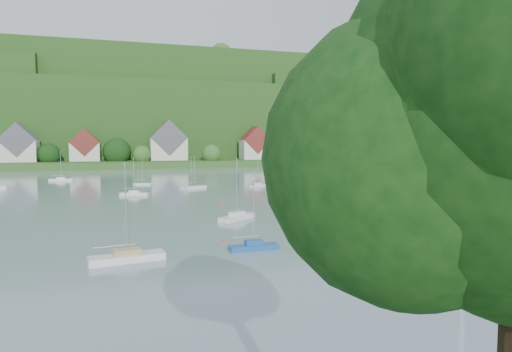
# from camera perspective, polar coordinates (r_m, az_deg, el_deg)

# --- Properties ---
(far_shore_strip) EXTENTS (600.00, 60.00, 3.00)m
(far_shore_strip) POSITION_cam_1_polar(r_m,az_deg,el_deg) (213.50, -12.91, 1.73)
(far_shore_strip) COLOR #29521E
(far_shore_strip) RESTS_ON ground
(forested_ridge) EXTENTS (620.00, 181.22, 69.89)m
(forested_ridge) POSITION_cam_1_polar(r_m,az_deg,el_deg) (282.00, -13.90, 6.68)
(forested_ridge) COLOR #1E4416
(forested_ridge) RESTS_ON ground
(village_building_0) EXTENTS (14.00, 10.40, 16.00)m
(village_building_0) POSITION_cam_1_polar(r_m,az_deg,el_deg) (203.72, -28.33, 3.44)
(village_building_0) COLOR silver
(village_building_0) RESTS_ON far_shore_strip
(village_building_1) EXTENTS (12.00, 9.36, 14.00)m
(village_building_1) POSITION_cam_1_polar(r_m,az_deg,el_deg) (202.32, -21.24, 3.45)
(village_building_1) COLOR silver
(village_building_1) RESTS_ON far_shore_strip
(village_building_2) EXTENTS (16.00, 11.44, 18.00)m
(village_building_2) POSITION_cam_1_polar(r_m,az_deg,el_deg) (201.76, -11.29, 4.09)
(village_building_2) COLOR silver
(village_building_2) RESTS_ON far_shore_strip
(village_building_3) EXTENTS (13.00, 10.40, 15.50)m
(village_building_3) POSITION_cam_1_polar(r_m,az_deg,el_deg) (207.63, -0.15, 3.95)
(village_building_3) COLOR silver
(village_building_3) RESTS_ON far_shore_strip
(village_building_4) EXTENTS (15.00, 10.40, 16.50)m
(village_building_4) POSITION_cam_1_polar(r_m,az_deg,el_deg) (228.35, 10.45, 3.96)
(village_building_4) COLOR silver
(village_building_4) RESTS_ON far_shore_strip
(near_sailboat_1) EXTENTS (5.15, 1.60, 6.89)m
(near_sailboat_1) POSITION_cam_1_polar(r_m,az_deg,el_deg) (45.89, -0.30, -9.03)
(near_sailboat_1) COLOR #20539A
(near_sailboat_1) RESTS_ON ground
(near_sailboat_2) EXTENTS (7.07, 3.00, 9.25)m
(near_sailboat_2) POSITION_cam_1_polar(r_m,az_deg,el_deg) (43.18, -16.38, -9.98)
(near_sailboat_2) COLOR white
(near_sailboat_2) RESTS_ON ground
(near_sailboat_3) EXTENTS (6.25, 5.64, 8.90)m
(near_sailboat_3) POSITION_cam_1_polar(r_m,az_deg,el_deg) (63.27, -2.49, -5.25)
(near_sailboat_3) COLOR white
(near_sailboat_3) RESTS_ON ground
(near_sailboat_4) EXTENTS (8.01, 2.27, 10.80)m
(near_sailboat_4) POSITION_cam_1_polar(r_m,az_deg,el_deg) (45.68, 25.40, -9.38)
(near_sailboat_4) COLOR white
(near_sailboat_4) RESTS_ON ground
(near_sailboat_5) EXTENTS (5.94, 3.13, 7.72)m
(near_sailboat_5) POSITION_cam_1_polar(r_m,az_deg,el_deg) (75.21, 17.38, -3.93)
(near_sailboat_5) COLOR #E73B0E
(near_sailboat_5) RESTS_ON ground
(mooring_buoy_0) EXTENTS (0.42, 0.42, 0.42)m
(mooring_buoy_0) POSITION_cam_1_polar(r_m,az_deg,el_deg) (49.80, -4.20, -8.45)
(mooring_buoy_0) COLOR #F15120
(mooring_buoy_0) RESTS_ON ground
(mooring_buoy_1) EXTENTS (0.50, 0.50, 0.50)m
(mooring_buoy_1) POSITION_cam_1_polar(r_m,az_deg,el_deg) (55.56, 5.98, -7.11)
(mooring_buoy_1) COLOR silver
(mooring_buoy_1) RESTS_ON ground
(mooring_buoy_2) EXTENTS (0.48, 0.48, 0.48)m
(mooring_buoy_2) POSITION_cam_1_polar(r_m,az_deg,el_deg) (84.58, 22.77, -3.46)
(mooring_buoy_2) COLOR #F15120
(mooring_buoy_2) RESTS_ON ground
(mooring_buoy_3) EXTENTS (0.43, 0.43, 0.43)m
(mooring_buoy_3) POSITION_cam_1_polar(r_m,az_deg,el_deg) (77.97, -4.38, -3.77)
(mooring_buoy_3) COLOR #F15120
(mooring_buoy_3) RESTS_ON ground
(mooring_buoy_4) EXTENTS (0.41, 0.41, 0.41)m
(mooring_buoy_4) POSITION_cam_1_polar(r_m,az_deg,el_deg) (82.60, 24.54, -3.70)
(mooring_buoy_4) COLOR silver
(mooring_buoy_4) RESTS_ON ground
(mooring_buoy_5) EXTENTS (0.41, 0.41, 0.41)m
(mooring_buoy_5) POSITION_cam_1_polar(r_m,az_deg,el_deg) (45.77, -14.52, -9.73)
(mooring_buoy_5) COLOR #F15120
(mooring_buoy_5) RESTS_ON ground
(far_sailboat_cluster) EXTENTS (204.50, 75.16, 8.71)m
(far_sailboat_cluster) POSITION_cam_1_polar(r_m,az_deg,el_deg) (133.59, -2.90, -0.19)
(far_sailboat_cluster) COLOR white
(far_sailboat_cluster) RESTS_ON ground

